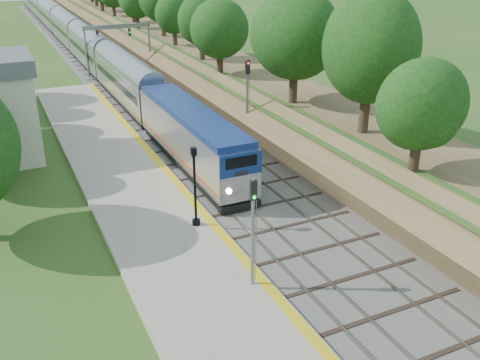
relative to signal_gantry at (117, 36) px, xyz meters
name	(u,v)px	position (x,y,z in m)	size (l,w,h in m)	color
ground	(384,356)	(-2.47, -54.99, -4.82)	(320.00, 320.00, 0.00)	#2D4C19
trackbed	(108,67)	(-0.47, 5.01, -4.75)	(9.50, 170.00, 0.28)	#4C4944
platform	(150,213)	(-7.67, -38.99, -4.63)	(6.40, 68.00, 0.38)	gray
yellow_stripe	(193,201)	(-4.82, -38.99, -4.43)	(0.55, 68.00, 0.01)	gold
embankment	(167,48)	(7.88, 5.01, -2.87)	(10.64, 170.00, 11.70)	brown
signal_gantry	(117,36)	(0.00, 0.00, 0.00)	(8.40, 0.38, 6.20)	slate
trees_behind_platform	(29,137)	(-13.64, -34.32, -0.29)	(7.82, 53.32, 7.21)	#332316
train	(68,32)	(-2.47, 24.56, -2.67)	(2.84, 133.64, 4.18)	black
lamppost_far	(195,191)	(-5.71, -41.94, -2.29)	(0.47, 0.47, 4.80)	black
signal_platform	(253,221)	(-5.37, -48.63, -1.00)	(0.33, 0.26, 5.59)	slate
signal_farside	(247,91)	(3.73, -29.32, -0.53)	(0.37, 0.30, 6.83)	slate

